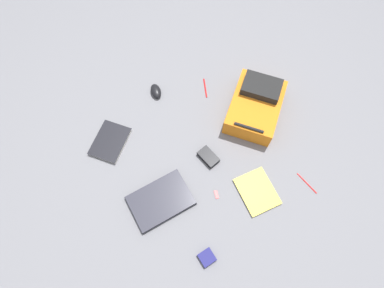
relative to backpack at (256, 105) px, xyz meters
name	(u,v)px	position (x,y,z in m)	size (l,w,h in m)	color
ground_plane	(200,150)	(-0.41, -0.12, -0.07)	(4.15, 4.15, 0.00)	slate
backpack	(256,105)	(0.00, 0.00, 0.00)	(0.48, 0.49, 0.18)	orange
laptop	(161,200)	(-0.72, -0.32, -0.06)	(0.36, 0.27, 0.03)	#24242C
book_manual	(257,192)	(-0.21, -0.47, -0.07)	(0.20, 0.24, 0.02)	silver
book_red	(110,142)	(-0.89, 0.12, -0.06)	(0.29, 0.29, 0.02)	silver
computer_mouse	(156,91)	(-0.52, 0.35, -0.05)	(0.06, 0.11, 0.04)	black
power_brick	(208,157)	(-0.38, -0.18, -0.06)	(0.07, 0.12, 0.03)	black
pen_black	(307,183)	(0.07, -0.53, -0.07)	(0.01, 0.01, 0.15)	red
pen_blue	(205,88)	(-0.21, 0.27, -0.07)	(0.01, 0.01, 0.14)	red
earbud_pouch	(207,257)	(-0.60, -0.69, -0.06)	(0.07, 0.07, 0.03)	navy
usb_stick	(216,194)	(-0.43, -0.40, -0.07)	(0.02, 0.05, 0.01)	#B21919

